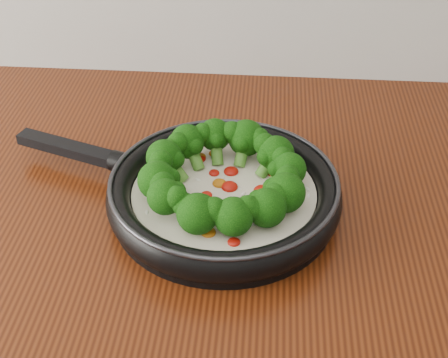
{
  "coord_description": "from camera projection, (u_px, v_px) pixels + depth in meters",
  "views": [
    {
      "loc": [
        -0.02,
        0.48,
        1.42
      ],
      "look_at": [
        -0.07,
        1.11,
        0.95
      ],
      "focal_mm": 50.41,
      "sensor_mm": 36.0,
      "label": 1
    }
  ],
  "objects": [
    {
      "name": "skillet",
      "position": [
        222.0,
        188.0,
        0.8
      ],
      "size": [
        0.5,
        0.38,
        0.09
      ],
      "color": "black",
      "rests_on": "counter"
    }
  ]
}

